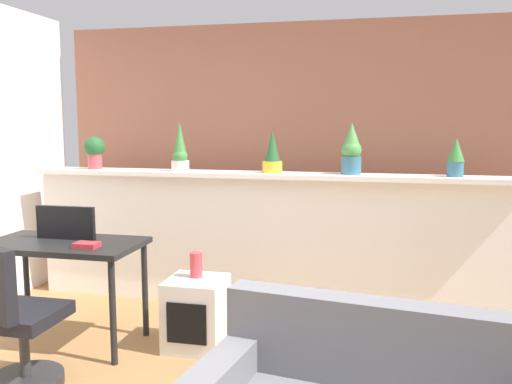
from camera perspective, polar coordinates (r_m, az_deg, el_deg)
The scene contains 14 objects.
divider_wall at distance 4.67m, azimuth 1.13°, elevation -5.30°, with size 4.18×0.16×1.13m, color white.
plant_shelf at distance 4.53m, azimuth 1.04°, elevation 1.80°, with size 4.18×0.31×0.04m, color white.
brick_wall_behind at distance 5.15m, azimuth 2.50°, elevation 3.64°, with size 4.18×0.10×2.50m, color #935B47.
potted_plant_0 at distance 5.08m, azimuth -16.73°, elevation 4.24°, with size 0.18×0.18×0.29m.
potted_plant_1 at distance 4.70m, azimuth -8.05°, elevation 4.32°, with size 0.15×0.15×0.43m.
potted_plant_2 at distance 4.53m, azimuth 1.74°, elevation 4.05°, with size 0.17×0.17×0.36m.
potted_plant_3 at distance 4.46m, azimuth 10.07°, elevation 4.37°, with size 0.16×0.16×0.42m.
potted_plant_4 at distance 4.47m, azimuth 20.40°, elevation 3.54°, with size 0.13×0.13×0.31m.
desk at distance 4.09m, azimuth -19.68°, elevation -6.12°, with size 1.10×0.60×0.75m.
tv_monitor at distance 4.13m, azimuth -19.51°, elevation -3.08°, with size 0.45×0.04×0.24m, color black.
office_chair at distance 3.57m, azimuth -24.23°, elevation -13.01°, with size 0.51×0.51×0.91m.
side_cube_shelf at distance 3.92m, azimuth -6.36°, elevation -12.67°, with size 0.40×0.41×0.50m.
vase_on_shelf at distance 3.87m, azimuth -6.36°, elevation -7.66°, with size 0.09×0.09×0.18m, color #CC3D47.
book_on_desk at distance 3.83m, azimuth -17.49°, elevation -5.39°, with size 0.16×0.11×0.04m, color #B22D33.
Camera 1 is at (0.92, -2.45, 1.60)m, focal length 37.78 mm.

